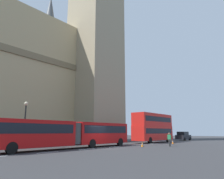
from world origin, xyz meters
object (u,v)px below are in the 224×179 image
at_px(street_lamp, 25,121).
at_px(pedestrian_near_cones, 169,139).
at_px(sedan_lead, 183,136).
at_px(double_decker_bus, 153,127).
at_px(articulated_bus, 72,132).
at_px(traffic_cone_middle, 173,142).
at_px(traffic_cone_west, 142,144).

height_order(street_lamp, pedestrian_near_cones, street_lamp).
bearing_deg(pedestrian_near_cones, sedan_lead, 18.01).
relative_size(double_decker_bus, street_lamp, 1.85).
xyz_separation_m(articulated_bus, traffic_cone_middle, (15.70, -4.47, -1.46)).
bearing_deg(sedan_lead, pedestrian_near_cones, -161.99).
distance_m(traffic_cone_middle, street_lamp, 21.17).
xyz_separation_m(street_lamp, pedestrian_near_cones, (13.65, -11.07, -2.14)).
relative_size(sedan_lead, street_lamp, 0.83).
xyz_separation_m(articulated_bus, street_lamp, (-3.27, 4.51, 1.31)).
bearing_deg(traffic_cone_middle, sedan_lead, 16.67).
bearing_deg(double_decker_bus, street_lamp, 167.92).
distance_m(sedan_lead, traffic_cone_middle, 14.95).
bearing_deg(sedan_lead, articulated_bus, 179.65).
bearing_deg(traffic_cone_west, street_lamp, 140.35).
bearing_deg(double_decker_bus, traffic_cone_west, -156.98).
height_order(articulated_bus, street_lamp, street_lamp).
bearing_deg(double_decker_bus, sedan_lead, -0.87).
height_order(articulated_bus, double_decker_bus, double_decker_bus).
distance_m(traffic_cone_middle, pedestrian_near_cones, 5.75).
relative_size(traffic_cone_west, street_lamp, 0.11).
bearing_deg(pedestrian_near_cones, traffic_cone_west, 143.28).
relative_size(articulated_bus, traffic_cone_west, 29.58).
relative_size(articulated_bus, double_decker_bus, 1.76).
distance_m(sedan_lead, street_lamp, 33.68).
bearing_deg(articulated_bus, traffic_cone_middle, -15.89).
relative_size(articulated_bus, traffic_cone_middle, 29.58).
bearing_deg(traffic_cone_middle, articulated_bus, 164.11).
relative_size(double_decker_bus, pedestrian_near_cones, 5.78).
bearing_deg(pedestrian_near_cones, street_lamp, 140.95).
bearing_deg(street_lamp, sedan_lead, -8.02).
distance_m(articulated_bus, pedestrian_near_cones, 12.31).
bearing_deg(street_lamp, double_decker_bus, -12.08).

